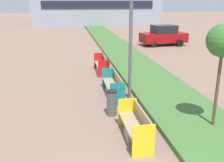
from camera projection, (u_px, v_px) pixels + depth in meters
planter_grass_strip at (138, 68)px, 15.96m from camera, size 2.80×120.00×0.18m
building_backdrop at (96, 6)px, 44.82m from camera, size 20.69×8.94×6.07m
bench_yellow_frame at (136, 128)px, 7.86m from camera, size 0.65×1.98×0.94m
bench_teal_frame at (114, 87)px, 11.50m from camera, size 0.65×2.40×0.94m
bench_red_frame at (102, 66)px, 15.20m from camera, size 0.65×2.17×0.94m
litter_bin at (112, 103)px, 9.48m from camera, size 0.38×0.38×0.94m
sapling_tree_near at (223, 42)px, 7.69m from camera, size 1.00×1.00×3.40m
parked_car_distant at (164, 35)px, 24.11m from camera, size 4.35×2.17×1.86m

